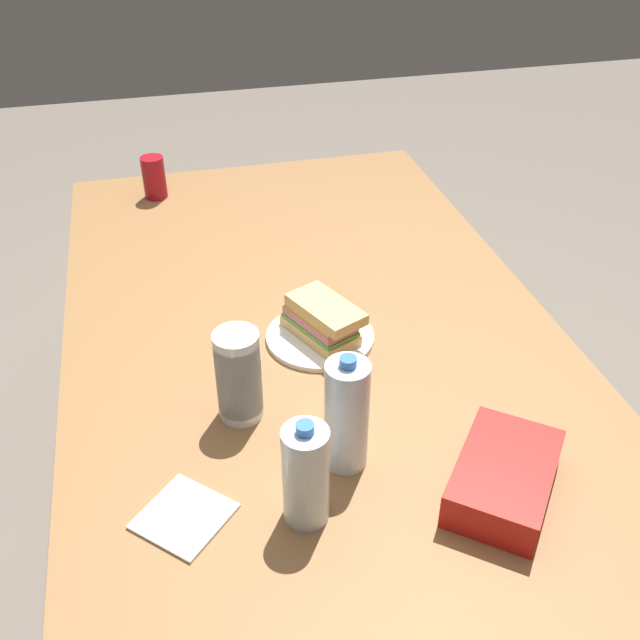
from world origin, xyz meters
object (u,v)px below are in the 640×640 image
(paper_plate, at_px, (320,337))
(water_bottle_spare, at_px, (306,475))
(dining_table, at_px, (310,351))
(water_bottle_tall, at_px, (347,415))
(sandwich, at_px, (322,319))
(soda_can_red, at_px, (154,177))
(chip_bag, at_px, (504,477))
(plastic_cup_stack, at_px, (239,376))

(paper_plate, xyz_separation_m, water_bottle_spare, (0.45, -0.14, 0.09))
(dining_table, distance_m, water_bottle_tall, 0.46)
(dining_table, height_order, water_bottle_tall, water_bottle_tall)
(paper_plate, bearing_deg, sandwich, 51.08)
(soda_can_red, height_order, water_bottle_spare, water_bottle_spare)
(chip_bag, xyz_separation_m, plastic_cup_stack, (-0.30, -0.39, 0.06))
(sandwich, bearing_deg, water_bottle_tall, -7.37)
(chip_bag, bearing_deg, plastic_cup_stack, -88.24)
(water_bottle_spare, bearing_deg, plastic_cup_stack, -166.23)
(soda_can_red, relative_size, plastic_cup_stack, 0.66)
(water_bottle_tall, bearing_deg, water_bottle_spare, -43.08)
(paper_plate, bearing_deg, chip_bag, 21.44)
(paper_plate, bearing_deg, plastic_cup_stack, -46.20)
(chip_bag, relative_size, plastic_cup_stack, 1.24)
(water_bottle_spare, bearing_deg, soda_can_red, -172.59)
(chip_bag, distance_m, water_bottle_tall, 0.28)
(sandwich, distance_m, chip_bag, 0.52)
(plastic_cup_stack, bearing_deg, chip_bag, 52.93)
(water_bottle_tall, relative_size, water_bottle_spare, 1.15)
(dining_table, xyz_separation_m, sandwich, (0.07, 0.01, 0.13))
(sandwich, distance_m, water_bottle_spare, 0.47)
(soda_can_red, bearing_deg, water_bottle_spare, 7.41)
(paper_plate, height_order, chip_bag, chip_bag)
(sandwich, distance_m, plastic_cup_stack, 0.28)
(soda_can_red, bearing_deg, water_bottle_tall, 12.55)
(dining_table, xyz_separation_m, paper_plate, (0.07, 0.01, 0.09))
(paper_plate, relative_size, sandwich, 1.16)
(soda_can_red, distance_m, chip_bag, 1.37)
(paper_plate, distance_m, water_bottle_tall, 0.37)
(soda_can_red, distance_m, plastic_cup_stack, 0.99)
(soda_can_red, relative_size, water_bottle_spare, 0.61)
(chip_bag, xyz_separation_m, water_bottle_tall, (-0.13, -0.23, 0.07))
(soda_can_red, relative_size, chip_bag, 0.53)
(sandwich, height_order, chip_bag, sandwich)
(soda_can_red, xyz_separation_m, water_bottle_spare, (1.25, 0.16, 0.03))
(sandwich, relative_size, plastic_cup_stack, 1.08)
(sandwich, relative_size, water_bottle_tall, 0.88)
(dining_table, bearing_deg, water_bottle_tall, -4.84)
(water_bottle_tall, bearing_deg, sandwich, 172.63)
(paper_plate, distance_m, chip_bag, 0.52)
(chip_bag, distance_m, water_bottle_spare, 0.33)
(paper_plate, relative_size, soda_can_red, 1.90)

